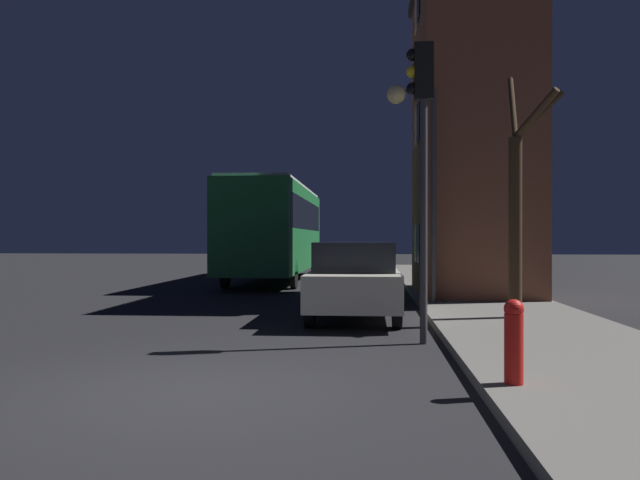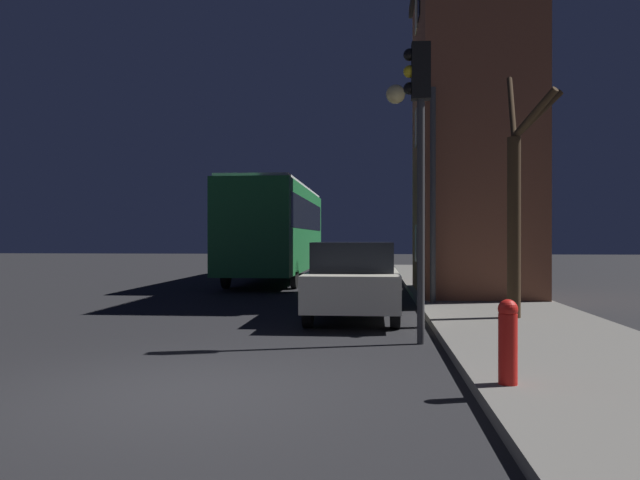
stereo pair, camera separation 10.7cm
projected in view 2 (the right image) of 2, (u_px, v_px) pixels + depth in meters
name	position (u px, v px, depth m)	size (l,w,h in m)	color
ground_plane	(183.00, 391.00, 6.89)	(120.00, 120.00, 0.00)	black
sidewalk	(639.00, 394.00, 6.47)	(3.36, 60.00, 0.14)	#605E59
brick_building	(472.00, 132.00, 17.89)	(3.30, 5.39, 9.16)	brown
streetlamp	(414.00, 143.00, 15.10)	(1.20, 0.47, 5.29)	#38383A
traffic_light	(419.00, 130.00, 9.96)	(0.43, 0.24, 4.82)	#38383A
bare_tree	(518.00, 195.00, 12.20)	(1.07, 1.95, 4.98)	#382819
bus	(277.00, 225.00, 24.64)	(2.54, 11.42, 3.72)	#1E6B33
car_near_lane	(354.00, 279.00, 13.12)	(1.82, 4.53, 1.61)	beige
car_mid_lane	(361.00, 263.00, 22.90)	(1.76, 4.07, 1.49)	black
fire_hydrant	(508.00, 340.00, 6.61)	(0.21, 0.21, 0.91)	red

